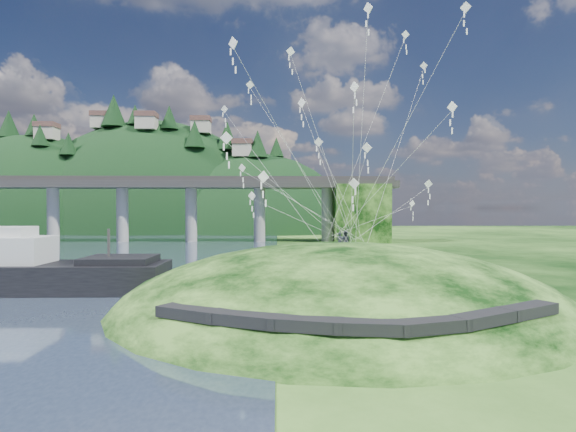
{
  "coord_description": "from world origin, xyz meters",
  "views": [
    {
      "loc": [
        3.09,
        -32.32,
        7.67
      ],
      "look_at": [
        4.0,
        6.0,
        7.0
      ],
      "focal_mm": 28.0,
      "sensor_mm": 36.0,
      "label": 1
    }
  ],
  "objects": [
    {
      "name": "wooden_dock",
      "position": [
        -4.58,
        7.94,
        0.42
      ],
      "size": [
        13.51,
        6.11,
        0.96
      ],
      "color": "#3E2D19",
      "rests_on": "ground"
    },
    {
      "name": "kite_flyers",
      "position": [
        8.48,
        3.81,
        5.81
      ],
      "size": [
        1.46,
        1.76,
        1.77
      ],
      "color": "#242931",
      "rests_on": "ground"
    },
    {
      "name": "far_ridge",
      "position": [
        -43.58,
        122.17,
        -7.44
      ],
      "size": [
        153.0,
        70.0,
        94.5
      ],
      "color": "black",
      "rests_on": "ground"
    },
    {
      "name": "ground",
      "position": [
        0.0,
        0.0,
        0.0
      ],
      "size": [
        320.0,
        320.0,
        0.0
      ],
      "primitive_type": "plane",
      "color": "black",
      "rests_on": "ground"
    },
    {
      "name": "work_barge",
      "position": [
        -18.85,
        9.06,
        1.96
      ],
      "size": [
        22.36,
        6.17,
        7.82
      ],
      "color": "black",
      "rests_on": "ground"
    },
    {
      "name": "grass_hill",
      "position": [
        8.0,
        2.0,
        -1.5
      ],
      "size": [
        36.0,
        32.0,
        13.0
      ],
      "color": "black",
      "rests_on": "ground"
    },
    {
      "name": "footpath",
      "position": [
        7.46,
        -9.74,
        2.08
      ],
      "size": [
        22.29,
        5.84,
        0.83
      ],
      "color": "black",
      "rests_on": "ground"
    },
    {
      "name": "bridge",
      "position": [
        -26.46,
        70.07,
        9.7
      ],
      "size": [
        160.0,
        11.0,
        15.0
      ],
      "color": "#2D2B2B",
      "rests_on": "ground"
    },
    {
      "name": "kite_swarm",
      "position": [
        7.31,
        3.17,
        14.33
      ],
      "size": [
        19.99,
        15.82,
        16.29
      ],
      "color": "white",
      "rests_on": "ground"
    }
  ]
}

